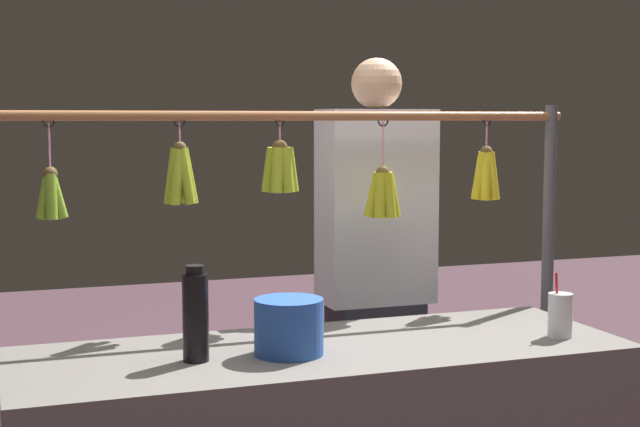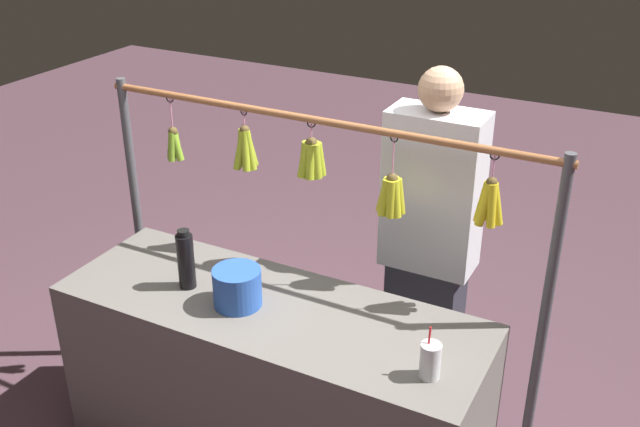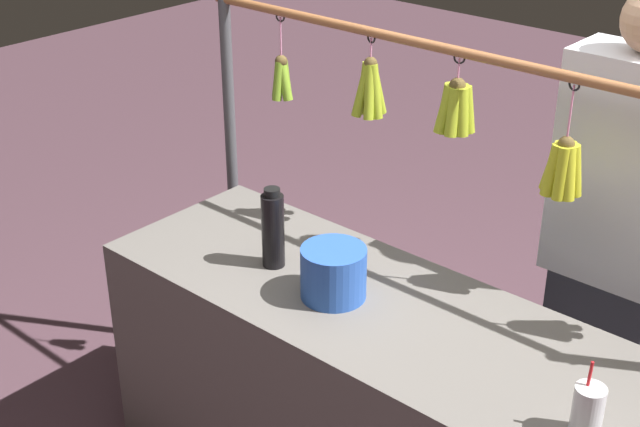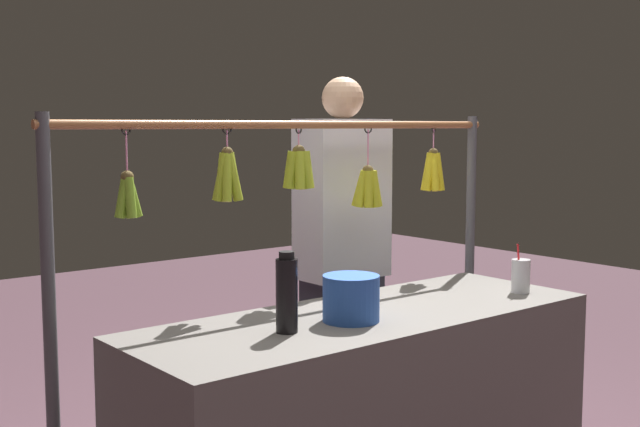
{
  "view_description": "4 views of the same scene",
  "coord_description": "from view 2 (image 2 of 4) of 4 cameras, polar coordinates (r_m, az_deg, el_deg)",
  "views": [
    {
      "loc": [
        0.92,
        2.56,
        1.52
      ],
      "look_at": [
        0.01,
        0.0,
        1.24
      ],
      "focal_mm": 52.46,
      "sensor_mm": 36.0,
      "label": 1
    },
    {
      "loc": [
        -1.37,
        2.17,
        2.53
      ],
      "look_at": [
        -0.23,
        0.0,
        1.32
      ],
      "focal_mm": 41.51,
      "sensor_mm": 36.0,
      "label": 2
    },
    {
      "loc": [
        -1.36,
        1.8,
        2.29
      ],
      "look_at": [
        0.22,
        0.0,
        1.07
      ],
      "focal_mm": 49.9,
      "sensor_mm": 36.0,
      "label": 3
    },
    {
      "loc": [
        1.96,
        2.13,
        1.53
      ],
      "look_at": [
        0.22,
        0.0,
        1.23
      ],
      "focal_mm": 45.36,
      "sensor_mm": 36.0,
      "label": 4
    }
  ],
  "objects": [
    {
      "name": "water_bottle",
      "position": [
        3.18,
        -10.31,
        -3.55
      ],
      "size": [
        0.07,
        0.07,
        0.27
      ],
      "color": "black",
      "rests_on": "market_counter"
    },
    {
      "name": "drink_cup",
      "position": [
        2.68,
        8.49,
        -11.15
      ],
      "size": [
        0.08,
        0.08,
        0.2
      ],
      "color": "silver",
      "rests_on": "market_counter"
    },
    {
      "name": "display_rack",
      "position": [
        3.21,
        0.1,
        0.44
      ],
      "size": [
        2.11,
        0.13,
        1.57
      ],
      "color": "#4C4C51",
      "rests_on": "ground"
    },
    {
      "name": "market_counter",
      "position": [
        3.32,
        -3.66,
        -13.22
      ],
      "size": [
        1.83,
        0.64,
        0.84
      ],
      "primitive_type": "cube",
      "color": "#66605B",
      "rests_on": "ground"
    },
    {
      "name": "blue_bucket",
      "position": [
        3.05,
        -6.4,
        -5.68
      ],
      "size": [
        0.2,
        0.2,
        0.16
      ],
      "primitive_type": "cylinder",
      "color": "blue",
      "rests_on": "market_counter"
    },
    {
      "name": "vendor_person",
      "position": [
        3.41,
        8.35,
        -3.33
      ],
      "size": [
        0.41,
        0.22,
        1.74
      ],
      "color": "#2D2D38",
      "rests_on": "ground"
    }
  ]
}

